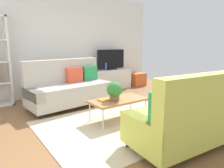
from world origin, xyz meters
TOP-DOWN VIEW (x-y plane):
  - ground_plane at (0.00, 0.00)m, footprint 7.68×7.68m
  - wall_far at (0.00, 2.80)m, footprint 6.40×0.12m
  - area_rug at (0.00, -0.14)m, footprint 2.90×2.20m
  - couch_beige at (-0.34, 1.49)m, footprint 1.97×1.03m
  - couch_green at (0.33, -1.36)m, footprint 1.97×1.00m
  - coffee_table at (0.05, 0.06)m, footprint 1.10×0.56m
  - tv_console at (1.55, 2.46)m, footprint 1.40×0.44m
  - tv at (1.55, 2.44)m, footprint 1.00×0.20m
  - storage_trunk at (2.65, 2.36)m, footprint 0.52×0.40m
  - potted_plant at (-0.07, 0.02)m, footprint 0.29×0.29m
  - table_book_0 at (-0.20, 0.14)m, footprint 0.25×0.19m
  - vase_0 at (0.97, 2.51)m, footprint 0.11×0.11m
  - vase_1 at (1.14, 2.51)m, footprint 0.14×0.14m
  - bottle_0 at (1.34, 2.42)m, footprint 0.06×0.06m

SIDE VIEW (x-z plane):
  - ground_plane at x=0.00m, z-range 0.00..0.00m
  - area_rug at x=0.00m, z-range 0.00..0.01m
  - storage_trunk at x=2.65m, z-range 0.00..0.44m
  - tv_console at x=1.55m, z-range 0.00..0.64m
  - coffee_table at x=0.05m, z-range 0.18..0.60m
  - table_book_0 at x=-0.20m, z-range 0.42..0.45m
  - couch_green at x=0.33m, z-range -0.11..0.99m
  - couch_beige at x=-0.34m, z-range -0.10..1.00m
  - potted_plant at x=-0.07m, z-range 0.44..0.80m
  - vase_1 at x=1.14m, z-range 0.64..0.79m
  - vase_0 at x=0.97m, z-range 0.64..0.79m
  - bottle_0 at x=1.34m, z-range 0.64..0.87m
  - tv at x=1.55m, z-range 0.63..1.27m
  - wall_far at x=0.00m, z-range 0.00..2.90m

